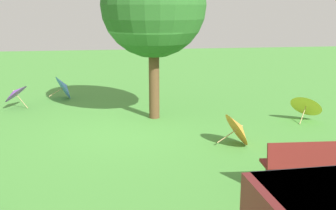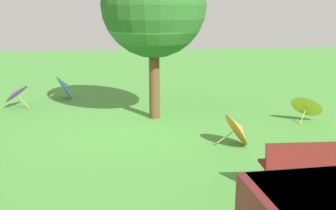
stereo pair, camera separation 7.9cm
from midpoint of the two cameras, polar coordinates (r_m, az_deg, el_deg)
ground at (r=10.95m, az=-4.88°, el=-3.05°), size 40.00×40.00×0.00m
park_bench at (r=7.59m, az=18.86°, el=-7.78°), size 1.63×0.58×0.90m
shade_tree at (r=11.37m, az=-2.26°, el=13.77°), size 2.88×2.88×4.62m
parasol_purple_0 at (r=13.67m, az=-20.84°, el=1.65°), size 0.91×0.97×0.81m
parasol_orange_0 at (r=9.55m, az=9.70°, el=-3.17°), size 0.86×0.91×0.82m
parasol_yellow_1 at (r=12.01m, az=18.67°, el=0.06°), size 1.12×1.12×0.83m
parasol_blue_2 at (r=14.58m, az=-14.40°, el=2.53°), size 0.96×1.04×0.87m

